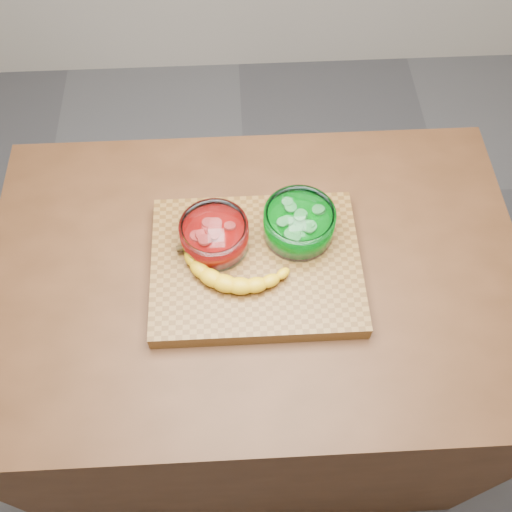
{
  "coord_description": "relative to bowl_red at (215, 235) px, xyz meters",
  "views": [
    {
      "loc": [
        -0.03,
        -0.63,
        1.99
      ],
      "look_at": [
        0.0,
        0.0,
        0.96
      ],
      "focal_mm": 40.0,
      "sensor_mm": 36.0,
      "label": 1
    }
  ],
  "objects": [
    {
      "name": "bowl_red",
      "position": [
        0.0,
        0.0,
        0.0
      ],
      "size": [
        0.15,
        0.15,
        0.07
      ],
      "color": "white",
      "rests_on": "cutting_board"
    },
    {
      "name": "banana",
      "position": [
        0.04,
        -0.07,
        -0.02
      ],
      "size": [
        0.26,
        0.16,
        0.04
      ],
      "primitive_type": null,
      "color": "gold",
      "rests_on": "cutting_board"
    },
    {
      "name": "ground",
      "position": [
        0.09,
        -0.05,
        -0.97
      ],
      "size": [
        3.5,
        3.5,
        0.0
      ],
      "primitive_type": "plane",
      "color": "#5A5B5F",
      "rests_on": "ground"
    },
    {
      "name": "cutting_board",
      "position": [
        0.09,
        -0.05,
        -0.05
      ],
      "size": [
        0.45,
        0.35,
        0.04
      ],
      "primitive_type": "cube",
      "color": "brown",
      "rests_on": "counter"
    },
    {
      "name": "bowl_green",
      "position": [
        0.18,
        0.02,
        0.0
      ],
      "size": [
        0.15,
        0.15,
        0.07
      ],
      "color": "white",
      "rests_on": "cutting_board"
    },
    {
      "name": "counter",
      "position": [
        0.09,
        -0.05,
        -0.52
      ],
      "size": [
        1.2,
        0.8,
        0.9
      ],
      "primitive_type": "cube",
      "color": "#4C2B16",
      "rests_on": "ground"
    }
  ]
}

